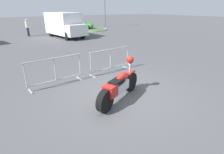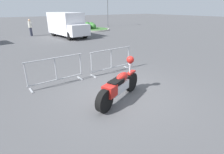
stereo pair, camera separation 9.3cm
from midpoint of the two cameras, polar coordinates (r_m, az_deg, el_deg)
ground_plane at (r=6.06m, az=2.11°, el=-5.37°), size 120.00×120.00×0.00m
motorcycle at (r=5.46m, az=1.94°, el=-2.83°), size 2.16×1.06×1.29m
crowd_barrier_near at (r=6.85m, az=-18.44°, el=1.80°), size 2.16×0.53×1.07m
crowd_barrier_far at (r=7.88m, az=-0.85°, el=5.48°), size 2.16×0.53×1.07m
delivery_van at (r=18.49m, az=-15.46°, el=16.30°), size 2.55×5.20×2.31m
pedestrian at (r=20.32m, az=-26.03°, el=14.46°), size 0.42×0.42×1.69m
planter_island at (r=24.08m, az=-7.65°, el=15.67°), size 4.16×4.16×0.97m
street_lamp at (r=28.48m, az=-2.47°, el=23.65°), size 0.36×0.70×5.68m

